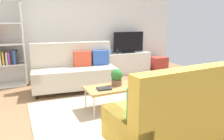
% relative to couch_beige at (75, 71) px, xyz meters
% --- Properties ---
extents(ground_plane, '(7.68, 7.68, 0.00)m').
position_rel_couch_beige_xyz_m(ground_plane, '(0.45, -1.56, -0.45)').
color(ground_plane, '#936B47').
extents(wall_far, '(6.40, 0.12, 2.90)m').
position_rel_couch_beige_xyz_m(wall_far, '(0.45, 1.24, 1.00)').
color(wall_far, white).
rests_on(wall_far, ground_plane).
extents(area_rug, '(2.90, 2.20, 0.01)m').
position_rel_couch_beige_xyz_m(area_rug, '(0.32, -1.62, -0.44)').
color(area_rug, tan).
rests_on(area_rug, ground_plane).
extents(couch_beige, '(1.98, 1.04, 1.10)m').
position_rel_couch_beige_xyz_m(couch_beige, '(0.00, 0.00, 0.00)').
color(couch_beige, beige).
rests_on(couch_beige, ground_plane).
extents(couch_green, '(1.94, 0.94, 1.10)m').
position_rel_couch_beige_xyz_m(couch_green, '(0.67, -2.84, -0.01)').
color(couch_green, gold).
rests_on(couch_green, ground_plane).
extents(coffee_table, '(1.10, 0.56, 0.42)m').
position_rel_couch_beige_xyz_m(coffee_table, '(0.37, -1.42, -0.05)').
color(coffee_table, '#B7844C').
rests_on(coffee_table, ground_plane).
extents(tv_console, '(1.40, 0.44, 0.64)m').
position_rel_couch_beige_xyz_m(tv_console, '(1.94, 0.90, -0.13)').
color(tv_console, silver).
rests_on(tv_console, ground_plane).
extents(tv, '(1.00, 0.20, 0.64)m').
position_rel_couch_beige_xyz_m(tv, '(1.94, 0.88, 0.51)').
color(tv, black).
rests_on(tv, tv_console).
extents(storage_trunk, '(0.52, 0.40, 0.44)m').
position_rel_couch_beige_xyz_m(storage_trunk, '(3.04, 0.80, -0.23)').
color(storage_trunk, '#B2382D').
rests_on(storage_trunk, ground_plane).
extents(potted_plant, '(0.22, 0.22, 0.32)m').
position_rel_couch_beige_xyz_m(potted_plant, '(0.43, -1.37, 0.14)').
color(potted_plant, brown).
rests_on(potted_plant, coffee_table).
extents(table_book_0, '(0.26, 0.20, 0.03)m').
position_rel_couch_beige_xyz_m(table_book_0, '(0.13, -1.48, -0.01)').
color(table_book_0, '#262626').
rests_on(table_book_0, coffee_table).
extents(vase_0, '(0.13, 0.13, 0.18)m').
position_rel_couch_beige_xyz_m(vase_0, '(1.36, 0.95, 0.28)').
color(vase_0, '#4C72B2').
rests_on(vase_0, tv_console).
extents(bottle_0, '(0.06, 0.06, 0.15)m').
position_rel_couch_beige_xyz_m(bottle_0, '(1.54, 0.86, 0.27)').
color(bottle_0, '#262626').
rests_on(bottle_0, tv_console).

